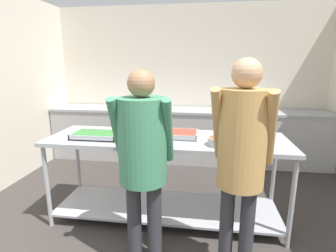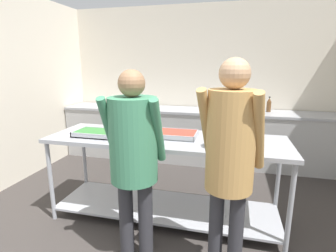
{
  "view_description": "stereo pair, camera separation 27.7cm",
  "coord_description": "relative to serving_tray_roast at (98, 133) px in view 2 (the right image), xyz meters",
  "views": [
    {
      "loc": [
        0.32,
        -0.9,
        1.66
      ],
      "look_at": [
        -0.07,
        1.77,
        1.02
      ],
      "focal_mm": 28.0,
      "sensor_mm": 36.0,
      "label": 1
    },
    {
      "loc": [
        0.59,
        -0.85,
        1.66
      ],
      "look_at": [
        -0.07,
        1.77,
        1.02
      ],
      "focal_mm": 28.0,
      "sensor_mm": 36.0,
      "label": 2
    }
  ],
  "objects": [
    {
      "name": "back_counter",
      "position": [
        0.78,
        1.94,
        -0.49
      ],
      "size": [
        4.67,
        0.65,
        0.9
      ],
      "color": "#A8A8A8",
      "rests_on": "ground_plane"
    },
    {
      "name": "guest_serving_left",
      "position": [
        0.62,
        -0.56,
        0.05
      ],
      "size": [
        0.49,
        0.38,
        1.62
      ],
      "color": "#2D2D33",
      "rests_on": "ground_plane"
    },
    {
      "name": "broccoli_bowl",
      "position": [
        1.57,
        0.26,
        0.01
      ],
      "size": [
        0.2,
        0.2,
        0.1
      ],
      "color": "silver",
      "rests_on": "serving_counter"
    },
    {
      "name": "wall_rear",
      "position": [
        0.78,
        2.31,
        0.38
      ],
      "size": [
        4.83,
        0.06,
        2.65
      ],
      "color": "beige",
      "rests_on": "ground_plane"
    },
    {
      "name": "serving_tray_roast",
      "position": [
        0.0,
        0.0,
        0.0
      ],
      "size": [
        0.48,
        0.29,
        0.05
      ],
      "color": "#9EA0A8",
      "rests_on": "serving_counter"
    },
    {
      "name": "serving_tray_vegetables",
      "position": [
        0.79,
        0.15,
        0.0
      ],
      "size": [
        0.47,
        0.32,
        0.05
      ],
      "color": "#9EA0A8",
      "rests_on": "serving_counter"
    },
    {
      "name": "guest_serving_right",
      "position": [
        1.37,
        -0.61,
        0.12
      ],
      "size": [
        0.5,
        0.41,
        1.7
      ],
      "color": "#2D2D33",
      "rests_on": "ground_plane"
    },
    {
      "name": "serving_counter",
      "position": [
        0.71,
        0.1,
        -0.32
      ],
      "size": [
        2.46,
        0.76,
        0.92
      ],
      "color": "#9EA0A8",
      "rests_on": "ground_plane"
    },
    {
      "name": "sauce_pan",
      "position": [
        1.25,
        -0.09,
        0.02
      ],
      "size": [
        0.37,
        0.23,
        0.07
      ],
      "color": "#9EA0A8",
      "rests_on": "serving_counter"
    },
    {
      "name": "plate_stack",
      "position": [
        0.4,
        0.19,
        0.0
      ],
      "size": [
        0.25,
        0.25,
        0.06
      ],
      "color": "white",
      "rests_on": "serving_counter"
    },
    {
      "name": "water_bottle",
      "position": [
        1.93,
        2.02,
        0.07
      ],
      "size": [
        0.07,
        0.07,
        0.25
      ],
      "color": "brown",
      "rests_on": "back_counter"
    }
  ]
}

